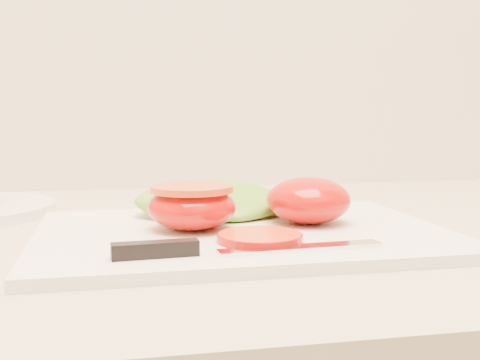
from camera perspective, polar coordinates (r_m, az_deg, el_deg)
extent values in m
cube|color=silver|center=(0.57, 0.20, -5.13)|extent=(0.38, 0.28, 0.01)
ellipsoid|color=#D30600|center=(0.59, 6.51, -1.92)|extent=(0.08, 0.08, 0.05)
ellipsoid|color=#D30600|center=(0.56, -4.58, -2.62)|extent=(0.08, 0.08, 0.04)
cylinder|color=red|center=(0.56, -4.60, -0.82)|extent=(0.08, 0.08, 0.01)
cylinder|color=#D44716|center=(0.51, 1.89, -5.47)|extent=(0.07, 0.07, 0.01)
ellipsoid|color=#589F2A|center=(0.64, -2.69, -2.00)|extent=(0.17, 0.12, 0.03)
ellipsoid|color=#589F2A|center=(0.65, 1.33, -2.15)|extent=(0.11, 0.08, 0.02)
cube|color=silver|center=(0.49, 5.82, -6.42)|extent=(0.14, 0.03, 0.00)
cube|color=black|center=(0.46, -8.04, -6.53)|extent=(0.07, 0.02, 0.01)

